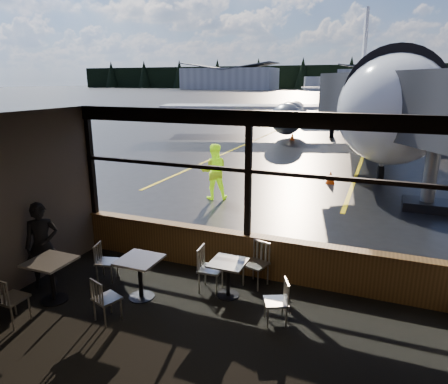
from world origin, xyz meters
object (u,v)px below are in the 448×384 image
Objects in this scene: cafe_table_left at (52,281)px; passenger at (42,245)px; cone_wing at (292,136)px; chair_mid_s at (107,299)px; chair_left_s at (12,299)px; chair_near_e at (276,302)px; chair_mid_w at (107,262)px; chair_near_n at (256,265)px; cone_nose at (330,177)px; ground_crew at (214,171)px; airliner at (373,57)px; jet_bridge at (425,142)px; chair_near_w at (211,270)px; cafe_table_near at (228,279)px; cafe_table_mid at (140,278)px.

cafe_table_left is 0.48× the size of passenger.
cone_wing is (-0.52, 22.99, -0.16)m from cafe_table_left.
chair_left_s reaches higher than chair_mid_s.
chair_near_e is 3.68m from chair_mid_w.
chair_near_n is 1.76× the size of cone_nose.
passenger is (-1.03, -0.64, 0.47)m from chair_mid_w.
chair_left_s is 1.76× the size of cone_nose.
cone_wing is (-0.62, 15.50, -0.72)m from ground_crew.
chair_mid_s is (-2.96, -24.81, -5.19)m from airliner.
jet_bridge is at bearing 52.50° from chair_left_s.
jet_bridge is 12.72× the size of cafe_table_left.
chair_near_w is 6.56m from ground_crew.
jet_bridge is 12.75× the size of chair_mid_s.
airliner is 23.83m from chair_near_w.
airliner reaches higher than cone_nose.
cafe_table_near is at bearing 24.81° from cafe_table_left.
cafe_table_left reaches higher than cone_nose.
chair_near_w is 2.24m from chair_mid_w.
jet_bridge is 7.73m from chair_near_e.
ground_crew is (-1.38, 6.78, 0.57)m from cafe_table_mid.
cafe_table_near is 0.42× the size of passenger.
ground_crew is at bearing -42.05° from chair_near_n.
cafe_table_left is 4.19m from chair_near_e.
passenger reaches higher than cone_nose.
chair_near_w is at bearing 87.87° from ground_crew.
jet_bridge reaches higher than chair_mid_s.
chair_left_s is (-3.11, -2.21, 0.10)m from cafe_table_near.
cafe_table_left is 1.63× the size of cone_wing.
chair_near_w is (-4.03, -6.45, -1.86)m from jet_bridge.
cafe_table_mid is 1.01× the size of chair_near_e.
chair_near_w is at bearing 28.88° from cafe_table_left.
chair_near_n reaches higher than cone_nose.
chair_near_w reaches higher than chair_near_n.
chair_near_e is at bearing 39.77° from chair_mid_s.
chair_near_e reaches higher than cone_wing.
passenger is 3.42× the size of cone_wing.
cafe_table_left is 11.80m from cone_nose.
chair_near_w reaches higher than cafe_table_mid.
chair_near_e is 0.87× the size of chair_near_w.
jet_bridge is 7.70m from cafe_table_near.
chair_mid_s is 1.59× the size of cone_nose.
chair_near_e is 1.59m from chair_near_w.
chair_mid_s is 2.11m from passenger.
chair_mid_s is at bearing -6.38° from cafe_table_left.
chair_near_n is at bearing 39.23° from chair_left_s.
cafe_table_mid is 1.64m from cafe_table_left.
jet_bridge is 7.83m from chair_near_w.
chair_near_e is 2.91m from chair_mid_s.
cafe_table_near is 6.78m from ground_crew.
cafe_table_left is 1.14m from chair_mid_w.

